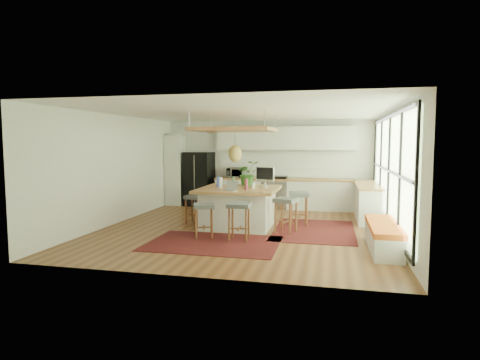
% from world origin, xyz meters
% --- Properties ---
extents(floor, '(7.00, 7.00, 0.00)m').
position_xyz_m(floor, '(0.00, 0.00, 0.00)').
color(floor, '#542C18').
rests_on(floor, ground).
extents(ceiling, '(7.00, 7.00, 0.00)m').
position_xyz_m(ceiling, '(0.00, 0.00, 2.70)').
color(ceiling, white).
rests_on(ceiling, ground).
extents(wall_back, '(6.50, 0.00, 6.50)m').
position_xyz_m(wall_back, '(0.00, 3.50, 1.35)').
color(wall_back, silver).
rests_on(wall_back, ground).
extents(wall_front, '(6.50, 0.00, 6.50)m').
position_xyz_m(wall_front, '(0.00, -3.50, 1.35)').
color(wall_front, silver).
rests_on(wall_front, ground).
extents(wall_left, '(0.00, 7.00, 7.00)m').
position_xyz_m(wall_left, '(-3.25, 0.00, 1.35)').
color(wall_left, silver).
rests_on(wall_left, ground).
extents(wall_right, '(0.00, 7.00, 7.00)m').
position_xyz_m(wall_right, '(3.25, 0.00, 1.35)').
color(wall_right, silver).
rests_on(wall_right, ground).
extents(window_wall, '(0.10, 6.20, 2.60)m').
position_xyz_m(window_wall, '(3.22, 0.00, 1.40)').
color(window_wall, black).
rests_on(window_wall, wall_right).
extents(pantry, '(0.55, 0.60, 2.25)m').
position_xyz_m(pantry, '(-2.95, 3.18, 1.12)').
color(pantry, silver).
rests_on(pantry, floor).
extents(back_counter_base, '(4.20, 0.60, 0.88)m').
position_xyz_m(back_counter_base, '(0.55, 3.18, 0.44)').
color(back_counter_base, silver).
rests_on(back_counter_base, floor).
extents(back_counter_top, '(4.24, 0.64, 0.05)m').
position_xyz_m(back_counter_top, '(0.55, 3.18, 0.90)').
color(back_counter_top, '#955F34').
rests_on(back_counter_top, back_counter_base).
extents(backsplash, '(4.20, 0.02, 0.80)m').
position_xyz_m(backsplash, '(0.55, 3.48, 1.35)').
color(backsplash, white).
rests_on(backsplash, wall_back).
extents(upper_cabinets, '(4.20, 0.34, 0.70)m').
position_xyz_m(upper_cabinets, '(0.55, 3.32, 2.15)').
color(upper_cabinets, silver).
rests_on(upper_cabinets, wall_back).
extents(range, '(0.76, 0.62, 1.00)m').
position_xyz_m(range, '(0.30, 3.18, 0.50)').
color(range, '#A5A5AA').
rests_on(range, floor).
extents(right_counter_base, '(0.60, 2.50, 0.88)m').
position_xyz_m(right_counter_base, '(2.93, 2.00, 0.44)').
color(right_counter_base, silver).
rests_on(right_counter_base, floor).
extents(right_counter_top, '(0.64, 2.54, 0.05)m').
position_xyz_m(right_counter_top, '(2.93, 2.00, 0.90)').
color(right_counter_top, '#955F34').
rests_on(right_counter_top, right_counter_base).
extents(window_bench, '(0.52, 2.00, 0.50)m').
position_xyz_m(window_bench, '(2.95, -1.20, 0.25)').
color(window_bench, silver).
rests_on(window_bench, floor).
extents(ceiling_panel, '(1.86, 1.86, 0.80)m').
position_xyz_m(ceiling_panel, '(-0.30, 0.40, 2.05)').
color(ceiling_panel, '#955F34').
rests_on(ceiling_panel, ceiling).
extents(rug_near, '(2.60, 1.80, 0.01)m').
position_xyz_m(rug_near, '(-0.29, -1.49, 0.01)').
color(rug_near, black).
rests_on(rug_near, floor).
extents(rug_right, '(1.80, 2.60, 0.01)m').
position_xyz_m(rug_right, '(1.62, 0.18, 0.01)').
color(rug_right, black).
rests_on(rug_right, floor).
extents(fridge, '(0.92, 0.76, 1.72)m').
position_xyz_m(fridge, '(-2.15, 3.16, 0.93)').
color(fridge, black).
rests_on(fridge, floor).
extents(island, '(1.85, 1.85, 0.93)m').
position_xyz_m(island, '(-0.17, 0.26, 0.47)').
color(island, '#955F34').
rests_on(island, floor).
extents(stool_near_left, '(0.55, 0.55, 0.73)m').
position_xyz_m(stool_near_left, '(-0.63, -1.06, 0.35)').
color(stool_near_left, '#474B4F').
rests_on(stool_near_left, floor).
extents(stool_near_right, '(0.48, 0.48, 0.77)m').
position_xyz_m(stool_near_right, '(0.14, -1.08, 0.35)').
color(stool_near_right, '#474B4F').
rests_on(stool_near_right, floor).
extents(stool_right_front, '(0.58, 0.58, 0.78)m').
position_xyz_m(stool_right_front, '(1.00, -0.17, 0.35)').
color(stool_right_front, '#474B4F').
rests_on(stool_right_front, floor).
extents(stool_right_back, '(0.53, 0.53, 0.80)m').
position_xyz_m(stool_right_back, '(1.22, 0.77, 0.35)').
color(stool_right_back, '#474B4F').
rests_on(stool_right_back, floor).
extents(stool_left_side, '(0.48, 0.48, 0.71)m').
position_xyz_m(stool_left_side, '(-1.31, 0.33, 0.35)').
color(stool_left_side, '#474B4F').
rests_on(stool_left_side, floor).
extents(laptop, '(0.38, 0.39, 0.23)m').
position_xyz_m(laptop, '(-0.27, -0.29, 1.05)').
color(laptop, '#A5A5AA').
rests_on(laptop, island).
extents(monitor, '(0.57, 0.40, 0.50)m').
position_xyz_m(monitor, '(0.39, 0.67, 1.19)').
color(monitor, '#A5A5AA').
rests_on(monitor, island).
extents(microwave, '(0.57, 0.33, 0.38)m').
position_xyz_m(microwave, '(-0.91, 3.13, 1.11)').
color(microwave, '#A5A5AA').
rests_on(microwave, back_counter_top).
extents(island_plant, '(0.79, 0.82, 0.49)m').
position_xyz_m(island_plant, '(-0.09, 0.92, 1.17)').
color(island_plant, '#1E4C19').
rests_on(island_plant, island).
extents(island_bowl, '(0.20, 0.20, 0.05)m').
position_xyz_m(island_bowl, '(-0.72, 0.73, 0.95)').
color(island_bowl, white).
rests_on(island_bowl, island).
extents(island_bottle_0, '(0.07, 0.07, 0.19)m').
position_xyz_m(island_bottle_0, '(-0.72, 0.36, 1.03)').
color(island_bottle_0, blue).
rests_on(island_bottle_0, island).
extents(island_bottle_1, '(0.07, 0.07, 0.19)m').
position_xyz_m(island_bottle_1, '(-0.57, 0.11, 1.03)').
color(island_bottle_1, white).
rests_on(island_bottle_1, island).
extents(island_bottle_2, '(0.07, 0.07, 0.19)m').
position_xyz_m(island_bottle_2, '(0.08, -0.04, 1.03)').
color(island_bottle_2, maroon).
rests_on(island_bottle_2, island).
extents(island_bottle_3, '(0.07, 0.07, 0.19)m').
position_xyz_m(island_bottle_3, '(0.18, 0.31, 1.03)').
color(island_bottle_3, white).
rests_on(island_bottle_3, island).
extents(island_bottle_4, '(0.07, 0.07, 0.19)m').
position_xyz_m(island_bottle_4, '(-0.37, 0.51, 1.03)').
color(island_bottle_4, '#528858').
rests_on(island_bottle_4, island).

